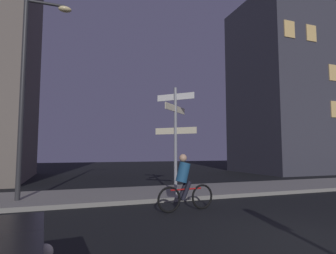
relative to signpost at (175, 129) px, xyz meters
The scene contains 6 objects.
ground_plane 6.17m from the signpost, 84.67° to the right, with size 80.00×80.00×0.00m, color black.
sidewalk_kerb 2.63m from the signpost, 58.03° to the left, with size 40.00×3.30×0.14m, color gray.
signpost is the anchor object (origin of this frame).
street_lamp 5.31m from the signpost, behind, with size 1.52×0.28×6.78m.
cyclist 2.90m from the signpost, 104.96° to the right, with size 1.81×0.38×1.61m.
building_right_block 17.18m from the signpost, 30.06° to the left, with size 9.90×6.79×13.84m.
Camera 1 is at (-4.27, -3.98, 1.69)m, focal length 29.53 mm.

